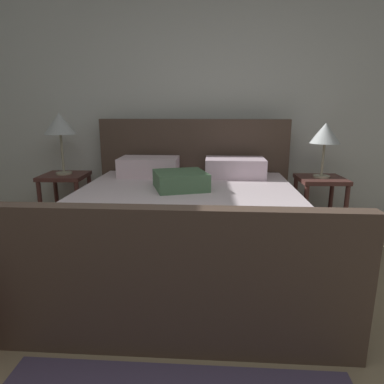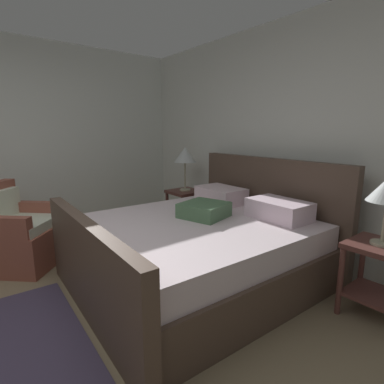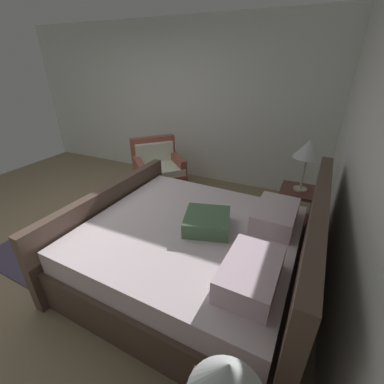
{
  "view_description": "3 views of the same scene",
  "coord_description": "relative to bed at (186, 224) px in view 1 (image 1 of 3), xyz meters",
  "views": [
    {
      "loc": [
        -0.02,
        -0.88,
        1.25
      ],
      "look_at": [
        -0.09,
        1.63,
        0.64
      ],
      "focal_mm": 31.61,
      "sensor_mm": 36.0,
      "label": 1
    },
    {
      "loc": [
        1.96,
        -0.04,
        1.45
      ],
      "look_at": [
        -0.5,
        1.91,
        0.81
      ],
      "focal_mm": 28.08,
      "sensor_mm": 36.0,
      "label": 2
    },
    {
      "loc": [
        1.66,
        2.52,
        2.0
      ],
      "look_at": [
        -0.27,
        1.62,
        0.91
      ],
      "focal_mm": 24.19,
      "sensor_mm": 36.0,
      "label": 3
    }
  ],
  "objects": [
    {
      "name": "table_lamp_left",
      "position": [
        -1.3,
        0.81,
        0.75
      ],
      "size": [
        0.32,
        0.32,
        0.62
      ],
      "color": "#B7B293",
      "rests_on": "nightstand_left"
    },
    {
      "name": "nightstand_left",
      "position": [
        -1.3,
        0.81,
        0.05
      ],
      "size": [
        0.44,
        0.44,
        0.6
      ],
      "color": "brown",
      "rests_on": "ground"
    },
    {
      "name": "wall_back",
      "position": [
        0.14,
        1.22,
        0.97
      ],
      "size": [
        5.24,
        0.12,
        2.63
      ],
      "primitive_type": "cube",
      "color": "silver",
      "rests_on": "ground"
    },
    {
      "name": "table_lamp_right",
      "position": [
        1.3,
        0.71,
        0.67
      ],
      "size": [
        0.29,
        0.29,
        0.53
      ],
      "color": "#B7B293",
      "rests_on": "nightstand_right"
    },
    {
      "name": "bed",
      "position": [
        0.0,
        0.0,
        0.0
      ],
      "size": [
        2.04,
        2.19,
        1.16
      ],
      "color": "brown",
      "rests_on": "ground"
    },
    {
      "name": "nightstand_right",
      "position": [
        1.3,
        0.71,
        0.05
      ],
      "size": [
        0.44,
        0.44,
        0.6
      ],
      "color": "brown",
      "rests_on": "ground"
    }
  ]
}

